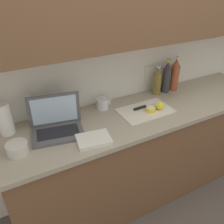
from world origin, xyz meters
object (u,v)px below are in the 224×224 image
object	(u,v)px
measuring_cup	(103,103)
paper_towel_roll	(4,119)
knife	(143,107)
bottle_green_soda	(175,75)
bowl_white	(17,148)
laptop	(57,124)
lemon_half_cut	(151,110)
lemon_whole_beside	(160,106)
cutting_board	(146,111)
bottle_water_clear	(157,81)
bottle_oil_tall	(167,77)

from	to	relation	value
measuring_cup	paper_towel_roll	distance (m)	0.73
knife	paper_towel_roll	size ratio (longest dim) A/B	1.20
knife	bottle_green_soda	world-z (taller)	bottle_green_soda
bowl_white	laptop	bearing A→B (deg)	22.24
lemon_half_cut	laptop	bearing A→B (deg)	171.78
laptop	lemon_whole_beside	size ratio (longest dim) A/B	5.72
lemon_half_cut	bowl_white	xyz separation A→B (m)	(-1.00, -0.01, 0.01)
laptop	cutting_board	distance (m)	0.70
lemon_half_cut	bottle_water_clear	world-z (taller)	bottle_water_clear
lemon_whole_beside	bottle_water_clear	bearing A→B (deg)	58.35
cutting_board	lemon_half_cut	distance (m)	0.05
measuring_cup	knife	bearing A→B (deg)	-29.92
cutting_board	bowl_white	world-z (taller)	bowl_white
laptop	lemon_whole_beside	distance (m)	0.81
bottle_water_clear	paper_towel_roll	distance (m)	1.27
bottle_water_clear	bowl_white	xyz separation A→B (m)	(-1.24, -0.26, -0.09)
bowl_white	bottle_water_clear	bearing A→B (deg)	11.70
lemon_half_cut	bottle_water_clear	xyz separation A→B (m)	(0.24, 0.25, 0.09)
paper_towel_roll	cutting_board	bearing A→B (deg)	-11.37
paper_towel_roll	knife	bearing A→B (deg)	-9.25
laptop	cutting_board	xyz separation A→B (m)	(0.70, -0.07, -0.06)
knife	measuring_cup	size ratio (longest dim) A/B	2.31
lemon_half_cut	lemon_whole_beside	world-z (taller)	lemon_whole_beside
cutting_board	bowl_white	size ratio (longest dim) A/B	3.21
laptop	paper_towel_roll	size ratio (longest dim) A/B	1.68
cutting_board	bottle_water_clear	world-z (taller)	bottle_water_clear
cutting_board	lemon_half_cut	world-z (taller)	lemon_half_cut
laptop	bowl_white	bearing A→B (deg)	-146.96
cutting_board	bottle_oil_tall	xyz separation A→B (m)	(0.36, 0.21, 0.14)
cutting_board	bottle_green_soda	size ratio (longest dim) A/B	1.33
cutting_board	lemon_half_cut	size ratio (longest dim) A/B	5.75
bowl_white	lemon_whole_beside	bearing A→B (deg)	0.48
bottle_oil_tall	bottle_water_clear	xyz separation A→B (m)	(-0.10, 0.00, -0.02)
bottle_green_soda	measuring_cup	bearing A→B (deg)	-179.51
bottle_oil_tall	paper_towel_roll	size ratio (longest dim) A/B	1.31
laptop	cutting_board	size ratio (longest dim) A/B	0.92
bottle_green_soda	knife	bearing A→B (deg)	-159.34
bowl_white	cutting_board	bearing A→B (deg)	2.86
lemon_half_cut	lemon_whole_beside	size ratio (longest dim) A/B	1.08
lemon_whole_beside	paper_towel_roll	xyz separation A→B (m)	(-1.11, 0.24, 0.07)
cutting_board	bottle_oil_tall	bearing A→B (deg)	30.02
bottle_water_clear	bottle_oil_tall	bearing A→B (deg)	0.00
bottle_water_clear	measuring_cup	bearing A→B (deg)	-179.33
bowl_white	paper_towel_roll	distance (m)	0.27
lemon_half_cut	bottle_water_clear	distance (m)	0.36
knife	lemon_half_cut	bearing A→B (deg)	-79.19
knife	bottle_oil_tall	xyz separation A→B (m)	(0.36, 0.17, 0.12)
laptop	paper_towel_roll	distance (m)	0.34
cutting_board	lemon_whole_beside	world-z (taller)	lemon_whole_beside
bottle_oil_tall	bowl_white	xyz separation A→B (m)	(-1.34, -0.26, -0.10)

